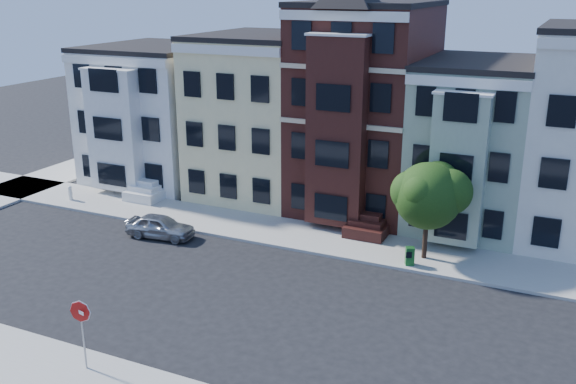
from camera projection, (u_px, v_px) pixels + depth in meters
The scene contains 11 objects.
ground at pixel (255, 304), 27.72m from camera, with size 120.00×120.00×0.00m, color black.
far_sidewalk at pixel (324, 239), 34.60m from camera, with size 60.00×4.00×0.15m, color #9E9B93.
house_white at pixel (160, 115), 44.83m from camera, with size 8.00×9.00×9.00m, color white.
house_yellow at pixel (262, 117), 41.49m from camera, with size 7.00×9.00×10.00m, color #F5E3A0.
house_brown at pixel (366, 110), 38.39m from camera, with size 7.00×9.00×12.00m, color #371511.
house_green at pixel (474, 146), 36.26m from camera, with size 6.00×9.00×9.00m, color #94A58C.
street_tree at pixel (428, 200), 31.18m from camera, with size 5.21×5.21×6.06m, color #275114, non-canonical shape.
parked_car at pixel (160, 226), 34.88m from camera, with size 1.52×3.78×1.29m, color #A2A4AA.
newspaper_box at pixel (410, 256), 31.16m from camera, with size 0.41×0.36×0.91m, color #17521E.
fire_hydrant at pixel (70, 194), 40.61m from camera, with size 0.26×0.26×0.72m, color white.
stop_sign at pixel (83, 331), 22.41m from camera, with size 0.83×0.12×3.01m, color red, non-canonical shape.
Camera 1 is at (11.72, -21.97, 13.19)m, focal length 40.00 mm.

